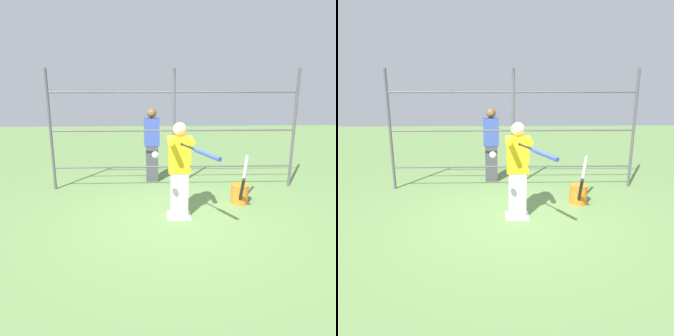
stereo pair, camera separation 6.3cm
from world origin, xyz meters
TOP-DOWN VIEW (x-y plane):
  - ground_plane at (0.00, 0.00)m, footprint 24.00×24.00m
  - home_plate at (0.00, 0.00)m, footprint 0.40×0.40m
  - fence_backstop at (0.00, -1.60)m, footprint 5.22×0.06m
  - batter at (0.00, 0.02)m, footprint 0.42×0.55m
  - baseball_bat_swinging at (-0.27, 0.88)m, footprint 0.50×0.77m
  - softball_in_flight at (0.40, 0.69)m, footprint 0.10×0.10m
  - bat_bucket at (-1.21, -0.58)m, footprint 0.42×0.98m
  - bystander_behind_fence at (0.47, -2.11)m, footprint 0.35×0.22m

SIDE VIEW (x-z plane):
  - ground_plane at x=0.00m, z-range 0.00..0.00m
  - home_plate at x=0.00m, z-range 0.00..0.02m
  - bat_bucket at x=-1.21m, z-range -0.22..0.65m
  - batter at x=0.00m, z-range 0.07..1.70m
  - bystander_behind_fence at x=0.47m, z-range 0.04..1.73m
  - softball_in_flight at x=0.40m, z-range 1.20..1.30m
  - fence_backstop at x=0.00m, z-range 0.00..2.53m
  - baseball_bat_swinging at x=-0.27m, z-range 1.25..1.37m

